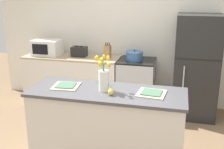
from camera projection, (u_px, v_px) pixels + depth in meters
name	position (u px, v px, depth m)	size (l,w,h in m)	color
back_wall	(136.00, 29.00, 4.93)	(5.20, 0.08, 2.70)	silver
kitchen_island	(107.00, 126.00, 3.33)	(1.80, 0.66, 0.91)	silver
back_counter	(73.00, 80.00, 5.06)	(1.68, 0.60, 0.89)	silver
stove_range	(136.00, 85.00, 4.80)	(0.60, 0.61, 0.89)	#B2B5B7
refrigerator	(196.00, 67.00, 4.47)	(0.68, 0.67, 1.65)	black
flower_vase	(104.00, 78.00, 3.15)	(0.19, 0.17, 0.43)	silver
pear_figurine	(111.00, 92.00, 3.05)	(0.06, 0.06, 0.11)	#E5CC4C
plate_setting_left	(66.00, 86.00, 3.33)	(0.33, 0.33, 0.02)	beige
plate_setting_right	(152.00, 93.00, 3.10)	(0.33, 0.33, 0.02)	beige
toaster	(79.00, 51.00, 4.90)	(0.28, 0.18, 0.17)	black
cooking_pot	(134.00, 56.00, 4.63)	(0.29, 0.29, 0.17)	#386093
microwave	(47.00, 47.00, 5.00)	(0.48, 0.37, 0.27)	white
knife_block	(108.00, 52.00, 4.74)	(0.10, 0.14, 0.27)	#A37547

